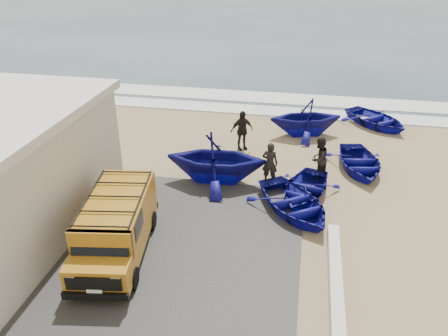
{
  "coord_description": "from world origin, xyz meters",
  "views": [
    {
      "loc": [
        3.67,
        -12.51,
        8.98
      ],
      "look_at": [
        0.86,
        2.12,
        1.2
      ],
      "focal_mm": 35.0,
      "sensor_mm": 36.0,
      "label": 1
    }
  ],
  "objects_px": {
    "van": "(116,225)",
    "boat_mid_right": "(359,162)",
    "boat_near_left": "(294,203)",
    "boat_mid_left": "(216,158)",
    "boat_far_left": "(306,117)",
    "parapet": "(336,294)",
    "boat_near_right": "(304,189)",
    "fisherman_front": "(270,163)",
    "boat_far_right": "(376,119)",
    "fisherman_back": "(242,130)",
    "fisherman_middle": "(319,158)"
  },
  "relations": [
    {
      "from": "van",
      "to": "boat_mid_right",
      "type": "height_order",
      "value": "van"
    },
    {
      "from": "van",
      "to": "boat_near_left",
      "type": "distance_m",
      "value": 6.45
    },
    {
      "from": "boat_mid_left",
      "to": "boat_far_left",
      "type": "xyz_separation_m",
      "value": [
        3.48,
        5.72,
        -0.11
      ]
    },
    {
      "from": "parapet",
      "to": "boat_near_right",
      "type": "distance_m",
      "value": 5.69
    },
    {
      "from": "boat_near_left",
      "to": "fisherman_front",
      "type": "distance_m",
      "value": 2.43
    },
    {
      "from": "boat_near_right",
      "to": "boat_far_right",
      "type": "distance_m",
      "value": 8.97
    },
    {
      "from": "boat_mid_left",
      "to": "fisherman_front",
      "type": "bearing_deg",
      "value": -85.3
    },
    {
      "from": "boat_mid_right",
      "to": "fisherman_front",
      "type": "bearing_deg",
      "value": -163.35
    },
    {
      "from": "boat_near_right",
      "to": "fisherman_back",
      "type": "height_order",
      "value": "fisherman_back"
    },
    {
      "from": "van",
      "to": "boat_mid_left",
      "type": "height_order",
      "value": "boat_mid_left"
    },
    {
      "from": "boat_far_right",
      "to": "boat_mid_left",
      "type": "bearing_deg",
      "value": -174.91
    },
    {
      "from": "parapet",
      "to": "boat_far_right",
      "type": "xyz_separation_m",
      "value": [
        2.59,
        13.81,
        0.11
      ]
    },
    {
      "from": "boat_far_left",
      "to": "boat_far_right",
      "type": "distance_m",
      "value": 4.27
    },
    {
      "from": "van",
      "to": "boat_far_left",
      "type": "distance_m",
      "value": 12.28
    },
    {
      "from": "boat_near_left",
      "to": "boat_far_left",
      "type": "distance_m",
      "value": 7.53
    },
    {
      "from": "fisherman_back",
      "to": "fisherman_middle",
      "type": "bearing_deg",
      "value": -64.6
    },
    {
      "from": "boat_near_left",
      "to": "fisherman_front",
      "type": "xyz_separation_m",
      "value": [
        -1.12,
        2.09,
        0.51
      ]
    },
    {
      "from": "boat_near_right",
      "to": "parapet",
      "type": "bearing_deg",
      "value": -63.87
    },
    {
      "from": "van",
      "to": "boat_mid_left",
      "type": "relative_size",
      "value": 1.19
    },
    {
      "from": "boat_far_right",
      "to": "fisherman_front",
      "type": "relative_size",
      "value": 2.08
    },
    {
      "from": "boat_mid_right",
      "to": "fisherman_front",
      "type": "xyz_separation_m",
      "value": [
        -3.77,
        -1.88,
        0.53
      ]
    },
    {
      "from": "boat_mid_left",
      "to": "boat_far_right",
      "type": "bearing_deg",
      "value": -46.55
    },
    {
      "from": "fisherman_back",
      "to": "boat_mid_right",
      "type": "bearing_deg",
      "value": -44.51
    },
    {
      "from": "boat_near_right",
      "to": "fisherman_middle",
      "type": "relative_size",
      "value": 1.79
    },
    {
      "from": "boat_mid_right",
      "to": "boat_far_left",
      "type": "distance_m",
      "value": 4.36
    },
    {
      "from": "boat_far_left",
      "to": "fisherman_back",
      "type": "xyz_separation_m",
      "value": [
        -2.94,
        -2.37,
        0.01
      ]
    },
    {
      "from": "boat_far_left",
      "to": "boat_mid_left",
      "type": "bearing_deg",
      "value": -48.52
    },
    {
      "from": "van",
      "to": "boat_mid_right",
      "type": "distance_m",
      "value": 10.96
    },
    {
      "from": "boat_far_right",
      "to": "fisherman_back",
      "type": "relative_size",
      "value": 1.94
    },
    {
      "from": "boat_mid_right",
      "to": "van",
      "type": "bearing_deg",
      "value": -147.46
    },
    {
      "from": "boat_mid_left",
      "to": "parapet",
      "type": "bearing_deg",
      "value": -145.94
    },
    {
      "from": "fisherman_front",
      "to": "fisherman_back",
      "type": "distance_m",
      "value": 3.46
    },
    {
      "from": "boat_far_left",
      "to": "boat_near_left",
      "type": "bearing_deg",
      "value": -18.58
    },
    {
      "from": "parapet",
      "to": "boat_near_right",
      "type": "xyz_separation_m",
      "value": [
        -1.02,
        5.6,
        0.07
      ]
    },
    {
      "from": "boat_near_left",
      "to": "boat_far_left",
      "type": "bearing_deg",
      "value": 54.5
    },
    {
      "from": "boat_mid_left",
      "to": "boat_mid_right",
      "type": "xyz_separation_m",
      "value": [
        5.94,
        2.17,
        -0.71
      ]
    },
    {
      "from": "boat_near_right",
      "to": "boat_near_left",
      "type": "bearing_deg",
      "value": -89.59
    },
    {
      "from": "boat_mid_left",
      "to": "fisherman_back",
      "type": "xyz_separation_m",
      "value": [
        0.55,
        3.35,
        -0.11
      ]
    },
    {
      "from": "fisherman_middle",
      "to": "fisherman_back",
      "type": "relative_size",
      "value": 0.95
    },
    {
      "from": "boat_mid_left",
      "to": "fisherman_back",
      "type": "distance_m",
      "value": 3.39
    },
    {
      "from": "boat_mid_right",
      "to": "fisherman_middle",
      "type": "distance_m",
      "value": 2.19
    },
    {
      "from": "parapet",
      "to": "boat_mid_left",
      "type": "height_order",
      "value": "boat_mid_left"
    },
    {
      "from": "parapet",
      "to": "boat_far_right",
      "type": "bearing_deg",
      "value": 79.38
    },
    {
      "from": "boat_near_left",
      "to": "fisherman_back",
      "type": "height_order",
      "value": "fisherman_back"
    },
    {
      "from": "boat_mid_right",
      "to": "fisherman_back",
      "type": "height_order",
      "value": "fisherman_back"
    },
    {
      "from": "boat_near_right",
      "to": "fisherman_back",
      "type": "relative_size",
      "value": 1.71
    },
    {
      "from": "boat_far_left",
      "to": "boat_far_right",
      "type": "relative_size",
      "value": 0.97
    },
    {
      "from": "parapet",
      "to": "boat_mid_right",
      "type": "xyz_separation_m",
      "value": [
        1.28,
        8.33,
        0.1
      ]
    },
    {
      "from": "fisherman_front",
      "to": "boat_mid_right",
      "type": "bearing_deg",
      "value": -146.13
    },
    {
      "from": "boat_far_left",
      "to": "fisherman_back",
      "type": "relative_size",
      "value": 1.88
    }
  ]
}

